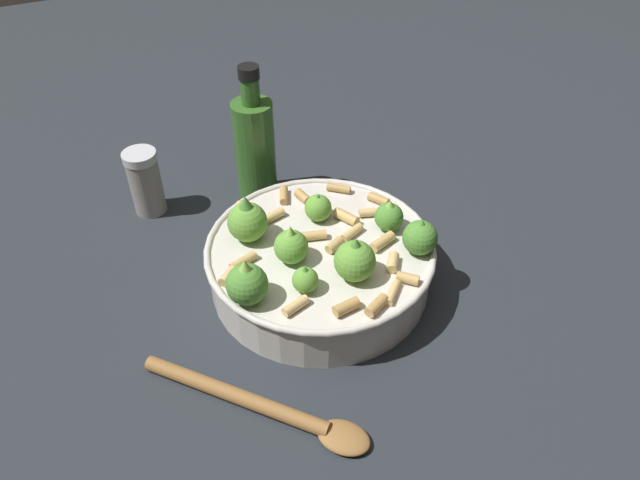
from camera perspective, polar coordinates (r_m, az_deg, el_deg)
name	(u,v)px	position (r m, az deg, el deg)	size (l,w,h in m)	color
ground_plane	(320,281)	(0.72, 0.00, -4.04)	(2.40, 2.40, 0.00)	#23282D
cooking_pan	(319,260)	(0.69, -0.05, -1.95)	(0.27, 0.27, 0.12)	beige
pepper_shaker	(145,182)	(0.84, -16.64, 5.43)	(0.05, 0.05, 0.09)	gray
olive_oil_bottle	(252,148)	(0.82, -6.68, 8.90)	(0.06, 0.06, 0.20)	#336023
wooden_spoon	(266,407)	(0.60, -5.30, -15.90)	(0.20, 0.18, 0.02)	olive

